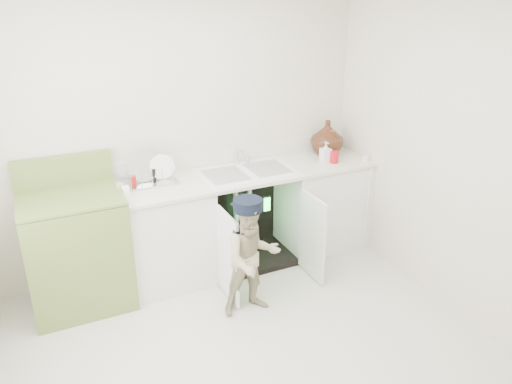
% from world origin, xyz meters
% --- Properties ---
extents(ground, '(3.50, 3.50, 0.00)m').
position_xyz_m(ground, '(0.00, 0.00, 0.00)').
color(ground, beige).
rests_on(ground, ground).
extents(room_shell, '(6.00, 5.50, 1.26)m').
position_xyz_m(room_shell, '(0.00, 0.00, 1.25)').
color(room_shell, beige).
rests_on(room_shell, ground).
extents(counter_run, '(2.44, 1.02, 1.23)m').
position_xyz_m(counter_run, '(0.58, 1.21, 0.48)').
color(counter_run, silver).
rests_on(counter_run, ground).
extents(avocado_stove, '(0.77, 0.65, 1.19)m').
position_xyz_m(avocado_stove, '(-0.95, 1.18, 0.49)').
color(avocado_stove, olive).
rests_on(avocado_stove, ground).
extents(repair_worker, '(0.60, 0.59, 0.98)m').
position_xyz_m(repair_worker, '(0.26, 0.47, 0.49)').
color(repair_worker, tan).
rests_on(repair_worker, ground).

